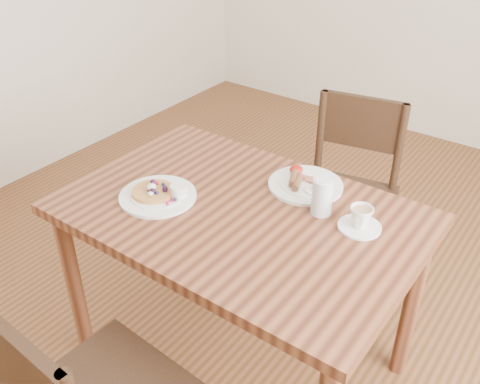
{
  "coord_description": "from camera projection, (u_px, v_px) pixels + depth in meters",
  "views": [
    {
      "loc": [
        0.88,
        -1.2,
        1.77
      ],
      "look_at": [
        0.0,
        0.0,
        0.82
      ],
      "focal_mm": 40.0,
      "sensor_mm": 36.0,
      "label": 1
    }
  ],
  "objects": [
    {
      "name": "pancake_plate",
      "position": [
        159.0,
        194.0,
        1.86
      ],
      "size": [
        0.27,
        0.27,
        0.06
      ],
      "color": "white",
      "rests_on": "dining_table"
    },
    {
      "name": "ground",
      "position": [
        240.0,
        359.0,
        2.21
      ],
      "size": [
        5.0,
        5.0,
        0.0
      ],
      "primitive_type": "plane",
      "color": "#553318",
      "rests_on": "ground"
    },
    {
      "name": "chair_far",
      "position": [
        347.0,
        188.0,
        2.41
      ],
      "size": [
        0.49,
        0.49,
        0.88
      ],
      "rotation": [
        0.0,
        0.0,
        3.33
      ],
      "color": "#322112",
      "rests_on": "ground"
    },
    {
      "name": "water_glass",
      "position": [
        322.0,
        197.0,
        1.76
      ],
      "size": [
        0.07,
        0.07,
        0.13
      ],
      "primitive_type": "cylinder",
      "color": "silver",
      "rests_on": "dining_table"
    },
    {
      "name": "teacup_saucer",
      "position": [
        361.0,
        219.0,
        1.7
      ],
      "size": [
        0.14,
        0.14,
        0.08
      ],
      "color": "white",
      "rests_on": "dining_table"
    },
    {
      "name": "breakfast_plate",
      "position": [
        305.0,
        183.0,
        1.93
      ],
      "size": [
        0.27,
        0.27,
        0.04
      ],
      "color": "white",
      "rests_on": "dining_table"
    },
    {
      "name": "dining_table",
      "position": [
        240.0,
        233.0,
        1.86
      ],
      "size": [
        1.2,
        0.8,
        0.75
      ],
      "color": "brown",
      "rests_on": "ground"
    }
  ]
}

